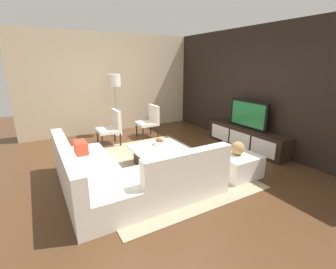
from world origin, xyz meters
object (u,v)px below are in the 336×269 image
Objects in this scene: floor_lamp at (115,84)px; ottoman at (236,165)px; media_console at (246,138)px; coffee_table at (160,156)px; accent_chair_near at (112,126)px; accent_chair_far at (150,119)px; sectional_couch at (122,176)px; television at (248,114)px; fruit_bowl at (160,142)px; decorative_ball at (238,148)px.

floor_lamp reaches higher than ottoman.
coffee_table is at bearing -92.49° from media_console.
accent_chair_near is (-1.76, -0.41, 0.29)m from coffee_table.
accent_chair_far is at bearing -174.07° from ottoman.
media_console reaches higher than coffee_table.
accent_chair_near is (-2.35, 0.59, 0.21)m from sectional_couch.
floor_lamp is at bearing 162.84° from sectional_couch.
fruit_bowl is (-0.28, -2.20, -0.39)m from television.
decorative_ball is at bearing 33.81° from accent_chair_near.
television is (0.00, 0.00, 0.58)m from media_console.
decorative_ball is (1.05, 1.02, 0.32)m from coffee_table.
ottoman is at bearing 36.92° from fruit_bowl.
floor_lamp is 6.05× the size of fruit_bowl.
media_console is 2.50× the size of accent_chair_near.
media_console is 8.97× the size of decorative_ball.
fruit_bowl is at bearing 150.86° from coffee_table.
sectional_couch is at bearing -17.16° from floor_lamp.
sectional_couch reaches higher than ottoman.
decorative_ball is (0.95, -1.27, -0.31)m from television.
ottoman is (0.95, -1.27, -0.05)m from media_console.
decorative_ball is at bearing -2.89° from accent_chair_far.
fruit_bowl is 1.84m from accent_chair_far.
coffee_table is at bearing -135.68° from decorative_ball.
media_console is at bearing 82.72° from fruit_bowl.
media_console is 1.61m from decorative_ball.
accent_chair_near reaches higher than coffee_table.
media_console is 1.59m from ottoman.
floor_lamp is 3.81m from decorative_ball.
ottoman is (2.81, 1.43, -0.29)m from accent_chair_near.
coffee_table is 1.16× the size of accent_chair_near.
floor_lamp reaches higher than accent_chair_far.
accent_chair_near is 1.25m from floor_lamp.
television is 1.71m from ottoman.
ottoman is 1.56m from fruit_bowl.
television reaches higher than media_console.
accent_chair_far is at bearing -141.90° from television.
floor_lamp reaches higher than accent_chair_near.
media_console is 0.94× the size of sectional_couch.
accent_chair_near is at bearing 166.04° from sectional_couch.
accent_chair_near is at bearing -153.00° from decorative_ball.
accent_chair_far is (-1.73, 0.62, 0.06)m from fruit_bowl.
accent_chair_near is at bearing -26.64° from floor_lamp.
accent_chair_far is at bearing 52.59° from floor_lamp.
ottoman is (0.95, -1.27, -0.63)m from television.
coffee_table is 4.14× the size of decorative_ball.
floor_lamp is at bearing -136.23° from accent_chair_far.
coffee_table is at bearing 0.89° from floor_lamp.
sectional_couch is at bearing -54.64° from fruit_bowl.
fruit_bowl is at bearing -97.28° from media_console.
sectional_couch is at bearing -102.70° from ottoman.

